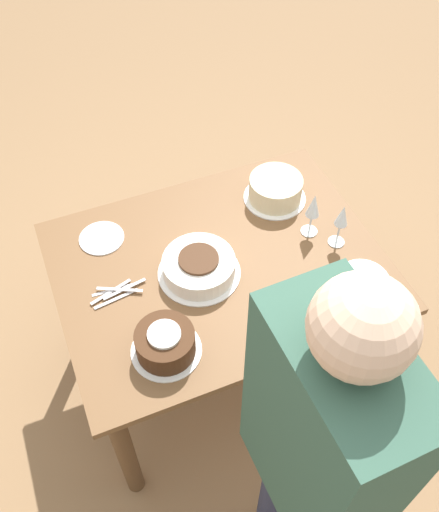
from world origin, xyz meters
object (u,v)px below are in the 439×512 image
cake_center_white (199,266)px  person_cutting (316,454)px  cake_front_chocolate (165,343)px  wine_glass_near (342,218)px  wine_glass_far (313,207)px  cake_back_decorated (275,189)px  wine_glass_extra (317,286)px

cake_center_white → person_cutting: bearing=-90.5°
cake_front_chocolate → person_cutting: size_ratio=0.14×
cake_front_chocolate → wine_glass_near: 0.81m
cake_center_white → cake_front_chocolate: 0.35m
wine_glass_far → wine_glass_near: bearing=-51.4°
cake_center_white → wine_glass_near: (0.55, -0.06, 0.10)m
cake_center_white → wine_glass_near: bearing=-6.3°
cake_back_decorated → wine_glass_far: bearing=-78.4°
cake_front_chocolate → cake_back_decorated: (0.66, 0.52, 0.00)m
wine_glass_near → wine_glass_far: wine_glass_far is taller
wine_glass_far → person_cutting: 1.02m
cake_back_decorated → wine_glass_extra: bearing=-101.9°
wine_glass_far → wine_glass_extra: (-0.16, -0.33, -0.01)m
cake_center_white → cake_back_decorated: cake_back_decorated is taller
cake_front_chocolate → wine_glass_far: (0.70, 0.30, 0.09)m
wine_glass_extra → cake_back_decorated: bearing=78.1°
cake_center_white → person_cutting: (-0.01, -0.85, 0.26)m
cake_center_white → person_cutting: 0.89m
cake_center_white → wine_glass_near: size_ratio=1.56×
wine_glass_far → cake_front_chocolate: bearing=-157.1°
wine_glass_near → cake_center_white: bearing=173.7°
wine_glass_far → cake_back_decorated: bearing=101.6°
cake_front_chocolate → wine_glass_near: bearing=14.9°
cake_center_white → cake_front_chocolate: (-0.22, -0.27, 0.01)m
wine_glass_near → person_cutting: size_ratio=0.11×
wine_glass_far → cake_center_white: bearing=-176.5°
cake_center_white → cake_back_decorated: (0.43, 0.25, 0.01)m
cake_back_decorated → person_cutting: person_cutting is taller
cake_back_decorated → cake_center_white: bearing=-150.1°
wine_glass_extra → person_cutting: person_cutting is taller
cake_front_chocolate → wine_glass_far: bearing=22.9°
cake_front_chocolate → person_cutting: 0.67m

